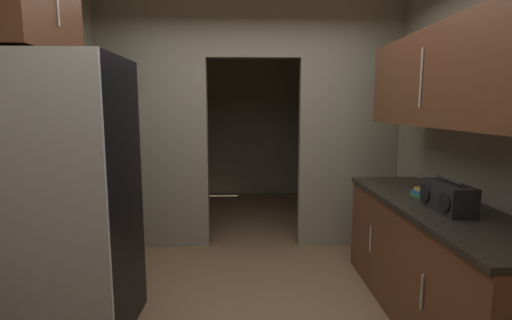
{
  "coord_description": "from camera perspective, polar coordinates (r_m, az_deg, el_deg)",
  "views": [
    {
      "loc": [
        -0.05,
        -2.44,
        1.56
      ],
      "look_at": [
        0.03,
        0.48,
        1.15
      ],
      "focal_mm": 26.12,
      "sensor_mm": 36.0,
      "label": 1
    }
  ],
  "objects": [
    {
      "name": "adjoining_room_shell",
      "position": [
        5.92,
        -1.1,
        6.32
      ],
      "size": [
        3.28,
        2.65,
        2.78
      ],
      "color": "gray",
      "rests_on": "ground"
    },
    {
      "name": "refrigerator",
      "position": [
        2.82,
        -26.2,
        -5.38
      ],
      "size": [
        0.72,
        0.77,
        1.9
      ],
      "color": "black",
      "rests_on": "ground"
    },
    {
      "name": "kitchen_partition",
      "position": [
        4.12,
        -1.06,
        7.04
      ],
      "size": [
        3.28,
        0.12,
        2.78
      ],
      "color": "gray",
      "rests_on": "ground"
    },
    {
      "name": "book_stack",
      "position": [
        3.14,
        24.2,
        -4.59
      ],
      "size": [
        0.14,
        0.17,
        0.06
      ],
      "color": "#388C47",
      "rests_on": "lower_cabinet_run"
    },
    {
      "name": "lower_cabinet_run",
      "position": [
        3.09,
        25.66,
        -14.05
      ],
      "size": [
        0.65,
        2.1,
        0.88
      ],
      "color": "brown",
      "rests_on": "ground"
    },
    {
      "name": "boombox",
      "position": [
        2.78,
        27.27,
        -5.04
      ],
      "size": [
        0.19,
        0.43,
        0.21
      ],
      "color": "black",
      "rests_on": "lower_cabinet_run"
    },
    {
      "name": "upper_cabinet_counterside",
      "position": [
        2.89,
        27.27,
        11.13
      ],
      "size": [
        0.36,
        1.89,
        0.66
      ],
      "color": "brown"
    }
  ]
}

